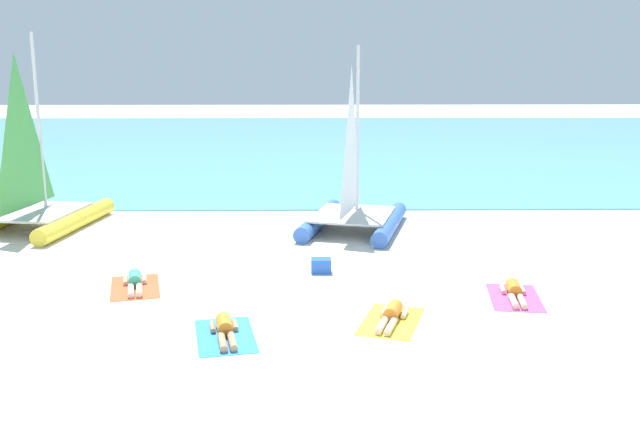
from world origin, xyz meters
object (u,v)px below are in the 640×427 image
object	(u,v)px
towel_leftmost	(135,287)
sunbather_center_left	(225,328)
towel_center_left	(225,336)
sunbather_leftmost	(135,281)
towel_rightmost	(515,297)
sailboat_yellow	(36,201)
sunbather_center_right	(392,314)
sunbather_rightmost	(515,291)
towel_center_right	(391,321)
sailboat_blue	(353,204)
cooler_box	(321,266)

from	to	relation	value
towel_leftmost	sunbather_center_left	bearing A→B (deg)	-50.34
towel_center_left	sunbather_leftmost	bearing A→B (deg)	128.78
towel_rightmost	sunbather_leftmost	bearing A→B (deg)	173.93
sailboat_yellow	towel_leftmost	world-z (taller)	sailboat_yellow
towel_rightmost	sunbather_center_right	bearing A→B (deg)	-154.87
towel_center_left	sunbather_rightmost	distance (m)	6.62
towel_center_right	towel_rightmost	bearing A→B (deg)	25.99
sailboat_blue	cooler_box	xyz separation A→B (m)	(-1.07, -4.44, -0.66)
sailboat_blue	sailboat_yellow	distance (m)	9.94
sunbather_center_left	towel_center_right	world-z (taller)	sunbather_center_left
towel_leftmost	towel_center_right	size ratio (longest dim) A/B	1.00
towel_center_right	sunbather_center_left	bearing A→B (deg)	-168.64
towel_center_left	cooler_box	world-z (taller)	cooler_box
towel_leftmost	towel_center_right	xyz separation A→B (m)	(5.74, -2.29, 0.00)
sunbather_center_left	towel_center_right	size ratio (longest dim) A/B	0.82
cooler_box	sailboat_yellow	bearing A→B (deg)	151.40
sunbather_leftmost	sunbather_center_right	world-z (taller)	same
sunbather_leftmost	towel_center_right	bearing A→B (deg)	-35.99
sailboat_blue	sunbather_center_right	xyz separation A→B (m)	(0.32, -7.78, -0.71)
sailboat_blue	towel_center_right	distance (m)	7.89
towel_center_left	cooler_box	size ratio (longest dim) A/B	3.80
sunbather_rightmost	sailboat_yellow	bearing A→B (deg)	161.01
sailboat_yellow	towel_center_left	size ratio (longest dim) A/B	3.18
sailboat_blue	sunbather_rightmost	distance (m)	7.16
towel_center_right	sunbather_center_right	bearing A→B (deg)	72.16
towel_center_left	cooler_box	xyz separation A→B (m)	(1.91, 4.13, 0.17)
sailboat_blue	sailboat_yellow	xyz separation A→B (m)	(-9.93, 0.40, 0.06)
sunbather_leftmost	sailboat_blue	bearing A→B (deg)	31.40
sunbather_leftmost	sunbather_center_left	bearing A→B (deg)	-64.50
sunbather_center_right	sunbather_rightmost	xyz separation A→B (m)	(2.93, 1.43, 0.00)
sailboat_blue	towel_rightmost	distance (m)	7.23
towel_leftmost	sunbather_center_left	size ratio (longest dim) A/B	1.22
sailboat_blue	towel_rightmost	xyz separation A→B (m)	(3.24, -6.41, -0.84)
sunbather_center_right	sunbather_leftmost	bearing A→B (deg)	176.20
sunbather_center_right	cooler_box	distance (m)	3.62
sailboat_blue	towel_center_left	bearing A→B (deg)	-94.73
towel_center_right	cooler_box	distance (m)	3.67
sailboat_yellow	towel_leftmost	bearing A→B (deg)	-44.78
sunbather_leftmost	towel_rightmost	distance (m)	8.75
sunbather_rightmost	cooler_box	world-z (taller)	cooler_box
sunbather_rightmost	cooler_box	xyz separation A→B (m)	(-4.32, 1.91, 0.05)
sailboat_yellow	cooler_box	distance (m)	10.12
sailboat_yellow	sunbather_rightmost	size ratio (longest dim) A/B	3.86
sailboat_yellow	sunbather_center_right	distance (m)	13.13
sunbather_center_right	towel_rightmost	distance (m)	3.23
towel_center_left	towel_center_right	xyz separation A→B (m)	(3.28, 0.73, 0.00)
sailboat_yellow	cooler_box	size ratio (longest dim) A/B	12.09
cooler_box	towel_center_left	bearing A→B (deg)	-114.85
towel_center_right	towel_rightmost	size ratio (longest dim) A/B	1.00
sailboat_yellow	towel_center_right	size ratio (longest dim) A/B	3.18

